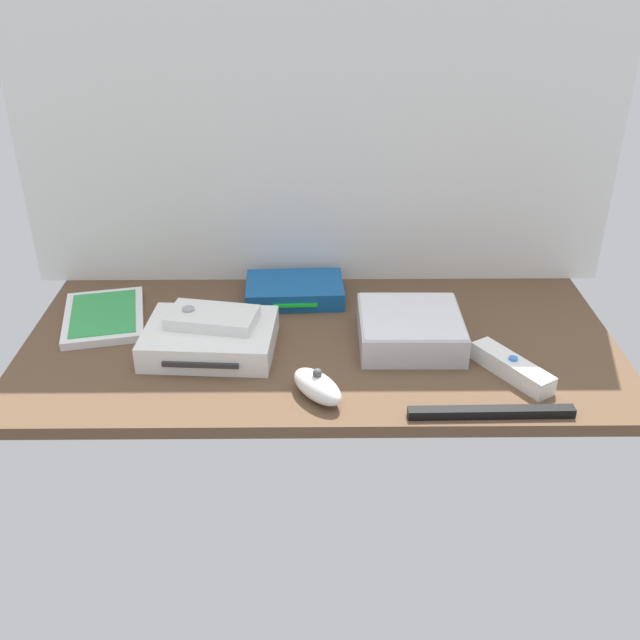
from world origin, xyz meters
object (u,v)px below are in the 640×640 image
Objects in this scene: remote_classic_pad at (212,317)px; game_console at (210,338)px; sensor_bar at (491,412)px; remote_wand at (512,368)px; remote_nunchuk at (317,386)px; game_case at (104,316)px; network_router at (295,290)px; mini_computer at (410,329)px.

game_console is at bearing -95.62° from remote_classic_pad.
sensor_bar is at bearing -14.76° from remote_classic_pad.
remote_nunchuk reaches higher than remote_wand.
game_case is at bearing 132.49° from remote_wand.
game_case is at bearing 156.67° from game_console.
network_router is 47.37cm from sensor_bar.
game_console is 48.60cm from remote_wand.
remote_nunchuk reaches higher than sensor_bar.
network_router is 1.18× the size of remote_classic_pad.
game_console reaches higher than network_router.
sensor_bar is at bearing -20.06° from game_console.
remote_classic_pad is (-17.19, 15.26, 3.37)cm from remote_nunchuk.
game_console is 22.81cm from game_case.
remote_wand is 1.36× the size of remote_nunchuk.
remote_nunchuk reaches higher than network_router.
game_case reaches higher than sensor_bar.
game_console is 23.01cm from network_router.
game_case is 70.66cm from remote_wand.
mini_computer is 0.93× the size of network_router.
remote_wand is 48.62cm from remote_classic_pad.
mini_computer is at bearing 112.36° from remote_wand.
game_console is 46.50cm from sensor_bar.
remote_classic_pad is (20.64, -9.08, 4.65)cm from game_case.
remote_classic_pad reaches higher than mini_computer.
sensor_bar is (42.50, -18.81, -1.50)cm from game_console.
sensor_bar is (24.93, -4.85, -1.34)cm from remote_nunchuk.
network_router is 0.77× the size of sensor_bar.
game_console reaches higher than game_case.
mini_computer is at bearing 7.52° from game_console.
network_router is 1.28× the size of remote_wand.
remote_nunchuk reaches higher than game_console.
remote_classic_pad reaches higher than game_console.
mini_computer is at bearing -21.05° from game_case.
sensor_bar is (9.31, -20.96, -1.94)cm from mini_computer.
mini_computer reaches higher than game_console.
mini_computer is at bearing 12.24° from remote_classic_pad.
remote_classic_pad is at bearing -178.52° from mini_computer.
remote_nunchuk reaches higher than game_case.
game_case is (-53.45, 8.23, -1.88)cm from mini_computer.
mini_computer is 23.02cm from sensor_bar.
game_console is at bearing 103.92° from remote_nunchuk.
network_router is at bearing 63.63° from remote_classic_pad.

